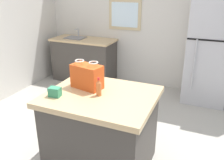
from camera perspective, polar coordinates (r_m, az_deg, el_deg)
ground at (r=3.19m, az=-0.92°, el=-16.40°), size 5.87×5.87×0.00m
back_wall at (r=4.90m, az=10.91°, el=13.51°), size 4.85×0.13×2.62m
kitchen_island at (r=2.75m, az=-2.51°, el=-11.78°), size 1.14×0.95×0.90m
refrigerator at (r=4.45m, az=22.09°, el=6.67°), size 0.72×0.70×1.88m
sink_counter at (r=5.26m, az=-6.66°, el=4.91°), size 1.34×0.62×1.10m
shopping_bag at (r=2.65m, az=-5.95°, el=0.88°), size 0.37×0.25×0.31m
small_box at (r=2.53m, az=-13.39°, el=-2.76°), size 0.13×0.10×0.10m
bottle at (r=2.47m, az=-3.16°, el=-1.85°), size 0.05×0.05×0.20m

